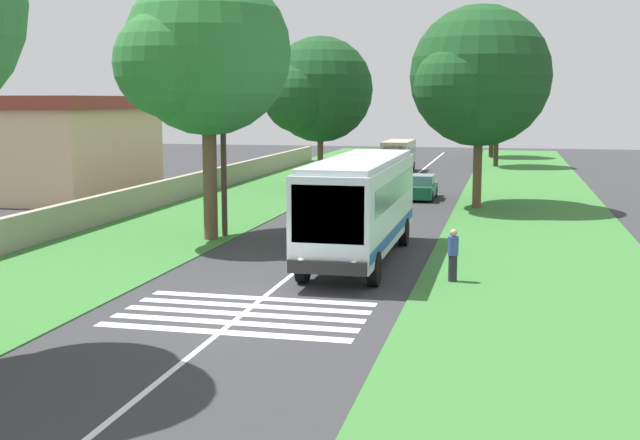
# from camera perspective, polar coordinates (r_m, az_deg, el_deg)

# --- Properties ---
(ground) EXTENTS (160.00, 160.00, 0.00)m
(ground) POSITION_cam_1_polar(r_m,az_deg,el_deg) (22.90, -5.11, -6.31)
(ground) COLOR #333335
(grass_verge_left) EXTENTS (120.00, 8.00, 0.04)m
(grass_verge_left) POSITION_cam_1_polar(r_m,az_deg,el_deg) (39.51, -9.69, -0.13)
(grass_verge_left) COLOR #387533
(grass_verge_left) RESTS_ON ground
(grass_verge_right) EXTENTS (120.00, 8.00, 0.04)m
(grass_verge_right) POSITION_cam_1_polar(r_m,az_deg,el_deg) (36.52, 14.80, -0.99)
(grass_verge_right) COLOR #387533
(grass_verge_right) RESTS_ON ground
(centre_line) EXTENTS (110.00, 0.16, 0.01)m
(centre_line) POSITION_cam_1_polar(r_m,az_deg,el_deg) (37.16, 2.07, -0.58)
(centre_line) COLOR silver
(centre_line) RESTS_ON ground
(coach_bus) EXTENTS (11.16, 2.62, 3.73)m
(coach_bus) POSITION_cam_1_polar(r_m,az_deg,el_deg) (29.44, 2.84, 1.25)
(coach_bus) COLOR silver
(coach_bus) RESTS_ON ground
(zebra_crossing) EXTENTS (4.05, 6.80, 0.01)m
(zebra_crossing) POSITION_cam_1_polar(r_m,az_deg,el_deg) (22.56, -5.40, -6.53)
(zebra_crossing) COLOR silver
(zebra_crossing) RESTS_ON ground
(trailing_car_0) EXTENTS (4.30, 1.78, 1.43)m
(trailing_car_0) POSITION_cam_1_polar(r_m,az_deg,el_deg) (48.43, 6.98, 2.25)
(trailing_car_0) COLOR #145933
(trailing_car_0) RESTS_ON ground
(trailing_car_1) EXTENTS (4.30, 1.78, 1.43)m
(trailing_car_1) POSITION_cam_1_polar(r_m,az_deg,el_deg) (57.49, 4.12, 3.25)
(trailing_car_1) COLOR silver
(trailing_car_1) RESTS_ON ground
(trailing_minibus_0) EXTENTS (6.00, 2.14, 2.53)m
(trailing_minibus_0) POSITION_cam_1_polar(r_m,az_deg,el_deg) (66.11, 5.50, 4.67)
(trailing_minibus_0) COLOR #BFB299
(trailing_minibus_0) RESTS_ON ground
(roadside_tree_left_0) EXTENTS (8.19, 6.87, 9.85)m
(roadside_tree_left_0) POSITION_cam_1_polar(r_m,az_deg,el_deg) (54.04, -0.17, 8.90)
(roadside_tree_left_0) COLOR brown
(roadside_tree_left_0) RESTS_ON grass_verge_left
(roadside_tree_left_1) EXTENTS (8.27, 6.74, 11.03)m
(roadside_tree_left_1) POSITION_cam_1_polar(r_m,az_deg,el_deg) (34.22, -7.94, 11.14)
(roadside_tree_left_1) COLOR brown
(roadside_tree_left_1) RESTS_ON grass_verge_left
(roadside_tree_right_0) EXTENTS (6.78, 5.99, 10.01)m
(roadside_tree_right_0) POSITION_cam_1_polar(r_m,az_deg,el_deg) (72.64, 12.18, 9.09)
(roadside_tree_right_0) COLOR #3D2D1E
(roadside_tree_right_0) RESTS_ON grass_verge_right
(roadside_tree_right_1) EXTENTS (6.86, 5.70, 9.19)m
(roadside_tree_right_1) POSITION_cam_1_polar(r_m,az_deg,el_deg) (84.42, 11.87, 8.50)
(roadside_tree_right_1) COLOR #3D2D1E
(roadside_tree_right_1) RESTS_ON grass_verge_right
(roadside_tree_right_2) EXTENTS (8.91, 7.42, 10.70)m
(roadside_tree_right_2) POSITION_cam_1_polar(r_m,az_deg,el_deg) (44.70, 10.91, 9.55)
(roadside_tree_right_2) COLOR brown
(roadside_tree_right_2) RESTS_ON grass_verge_right
(utility_pole) EXTENTS (0.24, 1.40, 8.02)m
(utility_pole) POSITION_cam_1_polar(r_m,az_deg,el_deg) (34.71, -6.76, 5.68)
(utility_pole) COLOR #473828
(utility_pole) RESTS_ON grass_verge_left
(roadside_wall) EXTENTS (70.00, 0.40, 1.34)m
(roadside_wall) POSITION_cam_1_polar(r_m,az_deg,el_deg) (45.32, -11.26, 1.79)
(roadside_wall) COLOR #9E937F
(roadside_wall) RESTS_ON grass_verge_left
(roadside_building) EXTENTS (12.18, 9.28, 6.00)m
(roadside_building) POSITION_cam_1_polar(r_m,az_deg,el_deg) (51.93, -17.91, 4.95)
(roadside_building) COLOR beige
(roadside_building) RESTS_ON ground
(pedestrian) EXTENTS (0.34, 0.34, 1.69)m
(pedestrian) POSITION_cam_1_polar(r_m,az_deg,el_deg) (26.40, 9.25, -2.39)
(pedestrian) COLOR #26262D
(pedestrian) RESTS_ON grass_verge_right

